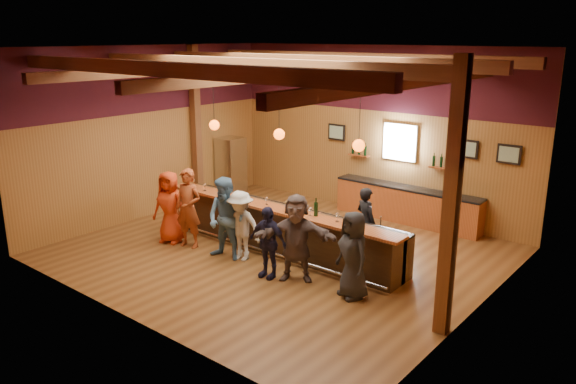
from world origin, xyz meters
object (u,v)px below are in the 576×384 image
(customer_redvest, at_px, (188,208))
(customer_denim, at_px, (226,219))
(bar_counter, at_px, (284,229))
(customer_navy, at_px, (268,242))
(customer_dark, at_px, (353,255))
(bottle_a, at_px, (297,205))
(stainless_fridge, at_px, (231,167))
(customer_brown, at_px, (296,238))
(customer_orange, at_px, (170,207))
(back_bar_cabinet, at_px, (406,205))
(customer_white, at_px, (241,226))
(ice_bucket, at_px, (290,206))
(bartender, at_px, (366,221))

(customer_redvest, xyz_separation_m, customer_denim, (1.20, 0.02, -0.01))
(bar_counter, height_order, customer_navy, customer_navy)
(bar_counter, distance_m, customer_redvest, 2.25)
(customer_dark, bearing_deg, bottle_a, -176.32)
(stainless_fridge, height_order, customer_brown, stainless_fridge)
(customer_navy, height_order, bottle_a, customer_navy)
(customer_orange, xyz_separation_m, bottle_a, (3.02, 0.99, 0.40))
(back_bar_cabinet, distance_m, customer_white, 4.85)
(bar_counter, distance_m, ice_bucket, 0.89)
(customer_denim, height_order, customer_brown, customer_denim)
(stainless_fridge, height_order, bottle_a, stainless_fridge)
(back_bar_cabinet, distance_m, ice_bucket, 4.05)
(customer_redvest, bearing_deg, bartender, 19.71)
(customer_orange, relative_size, customer_brown, 0.97)
(customer_denim, bearing_deg, customer_redvest, 172.23)
(customer_denim, distance_m, customer_dark, 3.14)
(customer_redvest, xyz_separation_m, customer_white, (1.48, 0.18, -0.15))
(customer_redvest, distance_m, customer_dark, 4.34)
(customer_orange, distance_m, customer_navy, 3.10)
(bar_counter, distance_m, customer_denim, 1.40)
(ice_bucket, relative_size, bottle_a, 0.58)
(customer_brown, height_order, bartender, customer_brown)
(back_bar_cabinet, relative_size, ice_bucket, 18.51)
(customer_denim, xyz_separation_m, ice_bucket, (1.10, 0.82, 0.30))
(customer_redvest, distance_m, bottle_a, 2.62)
(bar_counter, xyz_separation_m, stainless_fridge, (-4.12, 2.45, 0.38))
(customer_redvest, xyz_separation_m, ice_bucket, (2.30, 0.84, 0.29))
(customer_brown, bearing_deg, customer_navy, 175.05)
(customer_redvest, relative_size, customer_denim, 1.01)
(stainless_fridge, bearing_deg, customer_redvest, -58.29)
(customer_white, bearing_deg, customer_dark, -7.60)
(customer_brown, relative_size, customer_dark, 1.06)
(customer_orange, relative_size, ice_bucket, 7.93)
(customer_denim, relative_size, customer_navy, 1.23)
(customer_white, relative_size, bartender, 1.00)
(stainless_fridge, relative_size, customer_orange, 1.05)
(customer_redvest, distance_m, ice_bucket, 2.47)
(bar_counter, distance_m, customer_orange, 2.77)
(customer_white, distance_m, customer_navy, 1.08)
(customer_navy, height_order, bartender, bartender)
(customer_white, bearing_deg, bottle_a, 29.99)
(customer_brown, bearing_deg, customer_denim, 152.11)
(customer_orange, bearing_deg, ice_bucket, 2.04)
(customer_denim, relative_size, bartender, 1.18)
(stainless_fridge, bearing_deg, bar_counter, -30.76)
(back_bar_cabinet, bearing_deg, customer_brown, -90.10)
(ice_bucket, bearing_deg, customer_denim, -143.15)
(bottle_a, bearing_deg, bar_counter, 154.77)
(stainless_fridge, height_order, customer_navy, stainless_fridge)
(bottle_a, bearing_deg, customer_white, -142.04)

